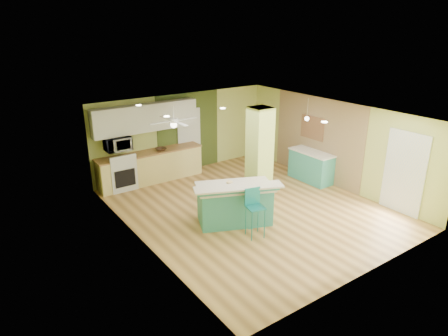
{
  "coord_description": "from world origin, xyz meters",
  "views": [
    {
      "loc": [
        -5.97,
        -7.27,
        4.58
      ],
      "look_at": [
        -0.58,
        0.4,
        1.12
      ],
      "focal_mm": 32.0,
      "sensor_mm": 36.0,
      "label": 1
    }
  ],
  "objects_px": {
    "peninsula": "(235,203)",
    "fruit_bowl": "(161,149)",
    "bar_stool": "(254,205)",
    "side_counter": "(311,166)",
    "canister": "(229,184)"
  },
  "relations": [
    {
      "from": "peninsula",
      "to": "fruit_bowl",
      "type": "relative_size",
      "value": 6.76
    },
    {
      "from": "bar_stool",
      "to": "canister",
      "type": "height_order",
      "value": "bar_stool"
    },
    {
      "from": "side_counter",
      "to": "fruit_bowl",
      "type": "relative_size",
      "value": 4.43
    },
    {
      "from": "side_counter",
      "to": "canister",
      "type": "height_order",
      "value": "canister"
    },
    {
      "from": "side_counter",
      "to": "fruit_bowl",
      "type": "bearing_deg",
      "value": 144.39
    },
    {
      "from": "peninsula",
      "to": "fruit_bowl",
      "type": "distance_m",
      "value": 3.52
    },
    {
      "from": "peninsula",
      "to": "side_counter",
      "type": "relative_size",
      "value": 1.53
    },
    {
      "from": "bar_stool",
      "to": "fruit_bowl",
      "type": "distance_m",
      "value": 4.23
    },
    {
      "from": "bar_stool",
      "to": "side_counter",
      "type": "xyz_separation_m",
      "value": [
        3.52,
        1.59,
        -0.29
      ]
    },
    {
      "from": "side_counter",
      "to": "canister",
      "type": "distance_m",
      "value": 3.78
    },
    {
      "from": "bar_stool",
      "to": "fruit_bowl",
      "type": "height_order",
      "value": "bar_stool"
    },
    {
      "from": "fruit_bowl",
      "to": "canister",
      "type": "distance_m",
      "value": 3.47
    },
    {
      "from": "side_counter",
      "to": "fruit_bowl",
      "type": "height_order",
      "value": "fruit_bowl"
    },
    {
      "from": "bar_stool",
      "to": "fruit_bowl",
      "type": "relative_size",
      "value": 3.5
    },
    {
      "from": "peninsula",
      "to": "fruit_bowl",
      "type": "height_order",
      "value": "peninsula"
    }
  ]
}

